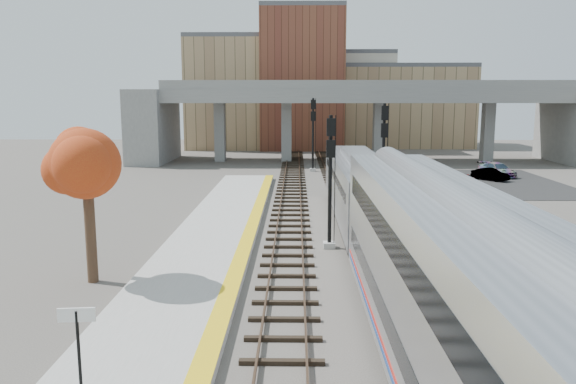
# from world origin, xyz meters

# --- Properties ---
(ground) EXTENTS (160.00, 160.00, 0.00)m
(ground) POSITION_xyz_m (0.00, 0.00, 0.00)
(ground) COLOR #47423D
(ground) RESTS_ON ground
(platform) EXTENTS (4.50, 60.00, 0.35)m
(platform) POSITION_xyz_m (-7.25, 0.00, 0.17)
(platform) COLOR #9E9E99
(platform) RESTS_ON ground
(yellow_strip) EXTENTS (0.70, 60.00, 0.01)m
(yellow_strip) POSITION_xyz_m (-5.35, 0.00, 0.35)
(yellow_strip) COLOR yellow
(yellow_strip) RESTS_ON platform
(tracks) EXTENTS (10.70, 95.00, 0.25)m
(tracks) POSITION_xyz_m (0.93, 12.50, 0.08)
(tracks) COLOR black
(tracks) RESTS_ON ground
(overpass) EXTENTS (54.00, 12.00, 9.50)m
(overpass) POSITION_xyz_m (4.92, 45.00, 5.81)
(overpass) COLOR slate
(overpass) RESTS_ON ground
(buildings_far) EXTENTS (43.00, 21.00, 20.60)m
(buildings_far) POSITION_xyz_m (1.26, 66.57, 7.88)
(buildings_far) COLOR tan
(buildings_far) RESTS_ON ground
(parking_lot) EXTENTS (14.00, 18.00, 0.04)m
(parking_lot) POSITION_xyz_m (14.00, 28.00, 0.02)
(parking_lot) COLOR black
(parking_lot) RESTS_ON ground
(locomotive) EXTENTS (3.02, 19.05, 4.10)m
(locomotive) POSITION_xyz_m (1.00, 11.32, 2.28)
(locomotive) COLOR #A8AAB2
(locomotive) RESTS_ON ground
(coach) EXTENTS (3.03, 25.00, 5.00)m
(coach) POSITION_xyz_m (1.00, -11.29, 2.80)
(coach) COLOR #A8AAB2
(coach) RESTS_ON ground
(signal_mast_near) EXTENTS (0.60, 0.64, 6.77)m
(signal_mast_near) POSITION_xyz_m (-1.10, 5.41, 3.30)
(signal_mast_near) COLOR #9E9E99
(signal_mast_near) RESTS_ON ground
(signal_mast_mid) EXTENTS (0.60, 0.64, 7.24)m
(signal_mast_mid) POSITION_xyz_m (3.00, 14.85, 3.63)
(signal_mast_mid) COLOR #9E9E99
(signal_mast_mid) RESTS_ON ground
(signal_mast_far) EXTENTS (0.60, 0.64, 7.56)m
(signal_mast_far) POSITION_xyz_m (-1.10, 35.59, 3.84)
(signal_mast_far) COLOR #9E9E99
(signal_mast_far) RESTS_ON ground
(station_sign) EXTENTS (0.90, 0.14, 2.27)m
(station_sign) POSITION_xyz_m (-8.10, -9.69, 1.98)
(station_sign) COLOR black
(station_sign) RESTS_ON platform
(tree) EXTENTS (3.60, 3.60, 7.01)m
(tree) POSITION_xyz_m (-11.30, -0.03, 5.20)
(tree) COLOR #382619
(tree) RESTS_ON ground
(car_a) EXTENTS (2.75, 3.83, 1.21)m
(car_a) POSITION_xyz_m (11.52, 25.08, 0.65)
(car_a) COLOR #99999E
(car_a) RESTS_ON parking_lot
(car_b) EXTENTS (3.08, 3.40, 1.13)m
(car_b) POSITION_xyz_m (15.14, 29.22, 0.60)
(car_b) COLOR #99999E
(car_b) RESTS_ON parking_lot
(car_c) EXTENTS (3.08, 4.84, 1.31)m
(car_c) POSITION_xyz_m (16.75, 31.92, 0.69)
(car_c) COLOR #99999E
(car_c) RESTS_ON parking_lot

